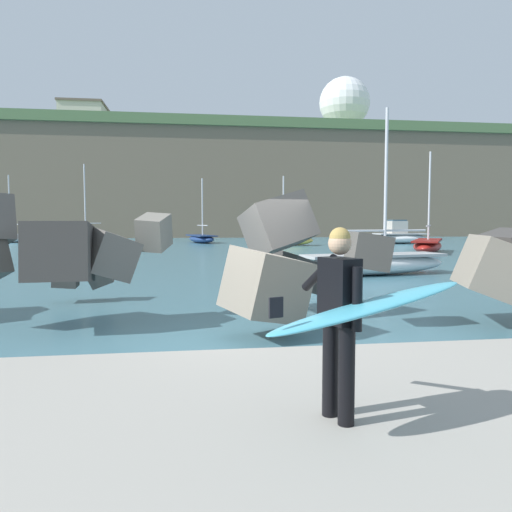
% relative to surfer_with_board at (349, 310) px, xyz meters
% --- Properties ---
extents(ground_plane, '(400.00, 400.00, 0.00)m').
position_rel_surfer_with_board_xyz_m(ground_plane, '(-0.19, 4.49, -1.28)').
color(ground_plane, '#42707F').
extents(walkway_path, '(48.00, 4.40, 0.24)m').
position_rel_surfer_with_board_xyz_m(walkway_path, '(-0.19, 0.49, -1.16)').
color(walkway_path, '#9E998E').
rests_on(walkway_path, ground).
extents(breakwater_jetty, '(29.93, 6.07, 2.72)m').
position_rel_surfer_with_board_xyz_m(breakwater_jetty, '(-0.29, 5.44, 0.00)').
color(breakwater_jetty, '#3D3A38').
rests_on(breakwater_jetty, ground).
extents(surfer_with_board, '(2.09, 1.43, 1.78)m').
position_rel_surfer_with_board_xyz_m(surfer_with_board, '(0.00, 0.00, 0.00)').
color(surfer_with_board, black).
rests_on(surfer_with_board, walkway_path).
extents(boat_near_left, '(6.26, 2.57, 6.30)m').
position_rel_surfer_with_board_xyz_m(boat_near_left, '(5.64, 13.52, -0.82)').
color(boat_near_left, white).
rests_on(boat_near_left, ground).
extents(boat_near_centre, '(5.17, 2.35, 6.27)m').
position_rel_surfer_with_board_xyz_m(boat_near_centre, '(-18.01, 44.06, -0.80)').
color(boat_near_centre, white).
rests_on(boat_near_centre, ground).
extents(boat_near_right, '(4.94, 2.23, 2.14)m').
position_rel_surfer_with_board_xyz_m(boat_near_right, '(17.42, 36.97, -0.60)').
color(boat_near_right, white).
rests_on(boat_near_right, ground).
extents(boat_mid_left, '(4.71, 6.25, 6.49)m').
position_rel_surfer_with_board_xyz_m(boat_mid_left, '(13.95, 25.29, -0.80)').
color(boat_mid_left, maroon).
rests_on(boat_mid_left, ground).
extents(boat_mid_centre, '(4.98, 5.35, 7.09)m').
position_rel_surfer_with_board_xyz_m(boat_mid_centre, '(-10.66, 41.03, -0.75)').
color(boat_mid_centre, white).
rests_on(boat_mid_centre, ground).
extents(boat_mid_right, '(5.68, 2.39, 1.87)m').
position_rel_surfer_with_board_xyz_m(boat_mid_right, '(7.88, 44.97, -0.68)').
color(boat_mid_right, white).
rests_on(boat_mid_right, ground).
extents(boat_far_centre, '(4.78, 3.72, 5.72)m').
position_rel_surfer_with_board_xyz_m(boat_far_centre, '(6.83, 35.44, -0.79)').
color(boat_far_centre, '#EAC64C').
rests_on(boat_far_centre, ground).
extents(boat_far_right, '(3.10, 5.44, 5.89)m').
position_rel_surfer_with_board_xyz_m(boat_far_right, '(-0.05, 41.15, -0.86)').
color(boat_far_right, navy).
rests_on(boat_far_right, ground).
extents(headland_bluff, '(112.02, 39.80, 14.40)m').
position_rel_surfer_with_board_xyz_m(headland_bluff, '(-8.93, 73.60, 5.94)').
color(headland_bluff, '#756651').
rests_on(headland_bluff, ground).
extents(radar_dome, '(8.25, 8.25, 11.11)m').
position_rel_surfer_with_board_xyz_m(radar_dome, '(24.55, 74.58, 19.47)').
color(radar_dome, silver).
rests_on(radar_dome, headland_bluff).
extents(station_building_west, '(7.79, 4.88, 4.12)m').
position_rel_surfer_with_board_xyz_m(station_building_west, '(-8.74, 79.07, 15.19)').
color(station_building_west, '#B2ADA3').
rests_on(station_building_west, headland_bluff).
extents(station_building_central, '(6.06, 7.64, 4.05)m').
position_rel_surfer_with_board_xyz_m(station_building_central, '(-15.58, 69.02, 15.16)').
color(station_building_central, beige).
rests_on(station_building_central, headland_bluff).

